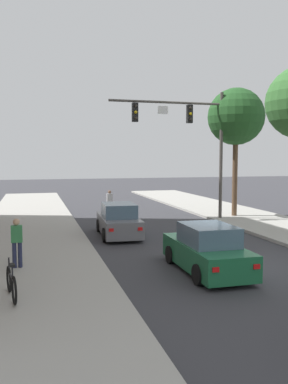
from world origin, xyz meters
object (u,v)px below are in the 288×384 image
object	(u,v)px
car_following_green	(207,250)
pedestrian_sidewalk_left_walker	(17,240)
car_lead_grey	(119,221)
street_tree_second	(236,117)
traffic_signal_mast	(191,131)
pedestrian_crossing_road	(110,201)
bicycle_leaning	(11,283)

from	to	relation	value
car_following_green	pedestrian_sidewalk_left_walker	world-z (taller)	pedestrian_sidewalk_left_walker
pedestrian_sidewalk_left_walker	car_lead_grey	bearing A→B (deg)	49.03
street_tree_second	pedestrian_sidewalk_left_walker	bearing A→B (deg)	-144.45
traffic_signal_mast	pedestrian_sidewalk_left_walker	distance (m)	13.47
traffic_signal_mast	street_tree_second	distance (m)	3.43
pedestrian_sidewalk_left_walker	pedestrian_crossing_road	distance (m)	13.61
bicycle_leaning	street_tree_second	world-z (taller)	street_tree_second
car_lead_grey	street_tree_second	world-z (taller)	street_tree_second
pedestrian_sidewalk_left_walker	street_tree_second	xyz separation A→B (m)	(12.77, 9.13, 5.22)
car_lead_grey	car_following_green	xyz separation A→B (m)	(1.56, -6.86, 0.00)
car_lead_grey	pedestrian_sidewalk_left_walker	world-z (taller)	pedestrian_sidewalk_left_walker
car_lead_grey	bicycle_leaning	bearing A→B (deg)	-118.85
car_following_green	bicycle_leaning	xyz separation A→B (m)	(-6.11, -1.40, -0.18)
car_lead_grey	bicycle_leaning	world-z (taller)	car_lead_grey
car_following_green	bicycle_leaning	world-z (taller)	car_following_green
pedestrian_crossing_road	street_tree_second	distance (m)	9.70
car_following_green	pedestrian_crossing_road	distance (m)	14.16
traffic_signal_mast	car_following_green	world-z (taller)	traffic_signal_mast
car_lead_grey	pedestrian_sidewalk_left_walker	xyz separation A→B (m)	(-4.51, -5.20, 0.34)
car_lead_grey	street_tree_second	size ratio (longest dim) A/B	0.54
car_following_green	pedestrian_crossing_road	world-z (taller)	pedestrian_crossing_road
pedestrian_sidewalk_left_walker	street_tree_second	distance (m)	16.55
pedestrian_crossing_road	bicycle_leaning	bearing A→B (deg)	-109.36
bicycle_leaning	street_tree_second	size ratio (longest dim) A/B	0.22
traffic_signal_mast	street_tree_second	world-z (taller)	street_tree_second
bicycle_leaning	pedestrian_sidewalk_left_walker	bearing A→B (deg)	89.29
pedestrian_sidewalk_left_walker	traffic_signal_mast	bearing A→B (deg)	41.73
pedestrian_sidewalk_left_walker	pedestrian_crossing_road	xyz separation A→B (m)	(5.42, 12.48, -0.15)
car_lead_grey	street_tree_second	xyz separation A→B (m)	(8.26, 3.93, 5.56)
street_tree_second	pedestrian_crossing_road	bearing A→B (deg)	155.51
pedestrian_crossing_road	bicycle_leaning	size ratio (longest dim) A/B	0.93
pedestrian_sidewalk_left_walker	bicycle_leaning	distance (m)	3.11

